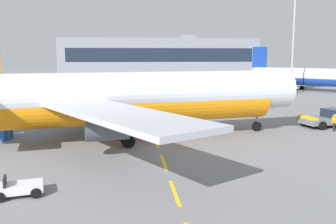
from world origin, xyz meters
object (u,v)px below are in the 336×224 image
(uld_cargo_container, at_px, (0,131))
(apron_light_mast_far, at_px, (295,3))
(pushback_tug, at_px, (329,118))
(ground_crew_worker, at_px, (334,121))
(airliner_foreground, at_px, (137,97))
(airliner_mid_left, at_px, (304,76))

(uld_cargo_container, xyz_separation_m, apron_light_mast_far, (42.96, 33.02, 16.57))
(pushback_tug, height_order, ground_crew_worker, pushback_tug)
(airliner_foreground, height_order, apron_light_mast_far, apron_light_mast_far)
(airliner_mid_left, distance_m, uld_cargo_container, 66.49)
(pushback_tug, distance_m, apron_light_mast_far, 35.73)
(ground_crew_worker, distance_m, uld_cargo_container, 32.60)
(airliner_foreground, distance_m, airliner_mid_left, 58.50)
(pushback_tug, xyz_separation_m, uld_cargo_container, (-33.53, -2.74, -0.10))
(airliner_foreground, distance_m, apron_light_mast_far, 47.82)
(airliner_mid_left, relative_size, apron_light_mast_far, 0.83)
(pushback_tug, height_order, apron_light_mast_far, apron_light_mast_far)
(ground_crew_worker, relative_size, apron_light_mast_far, 0.06)
(airliner_foreground, relative_size, uld_cargo_container, 18.25)
(airliner_foreground, xyz_separation_m, uld_cargo_container, (-12.50, 1.31, -3.15))
(uld_cargo_container, distance_m, apron_light_mast_far, 56.66)
(airliner_foreground, height_order, airliner_mid_left, airliner_foreground)
(uld_cargo_container, bearing_deg, ground_crew_worker, 0.18)
(airliner_mid_left, bearing_deg, airliner_foreground, -130.61)
(airliner_foreground, bearing_deg, uld_cargo_container, 174.00)
(pushback_tug, distance_m, airliner_mid_left, 43.86)
(airliner_foreground, distance_m, uld_cargo_container, 12.96)
(airliner_foreground, distance_m, ground_crew_worker, 20.36)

